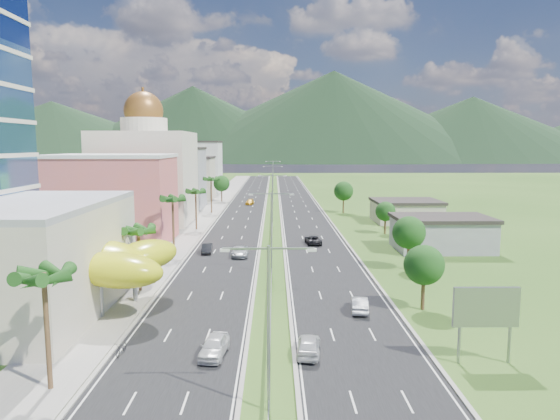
{
  "coord_description": "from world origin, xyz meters",
  "views": [
    {
      "loc": [
        0.36,
        -55.56,
        17.24
      ],
      "look_at": [
        1.3,
        22.47,
        7.0
      ],
      "focal_mm": 32.0,
      "sensor_mm": 36.0,
      "label": 1
    }
  ],
  "objects": [
    {
      "name": "midrise_white",
      "position": [
        -27.0,
        125.0,
        9.0
      ],
      "size": [
        16.0,
        15.0,
        18.0
      ],
      "primitive_type": "cube",
      "color": "silver",
      "rests_on": "ground"
    },
    {
      "name": "streetlight_median_c",
      "position": [
        0.0,
        50.0,
        6.75
      ],
      "size": [
        6.04,
        0.25,
        11.0
      ],
      "color": "gray",
      "rests_on": "ground"
    },
    {
      "name": "car_white_near_right",
      "position": [
        3.2,
        -16.26,
        0.84
      ],
      "size": [
        2.37,
        4.87,
        1.6
      ],
      "primitive_type": "imported",
      "rotation": [
        0.0,
        0.0,
        3.04
      ],
      "color": "silver",
      "rests_on": "road_right"
    },
    {
      "name": "car_white_near_left",
      "position": [
        -4.57,
        -16.43,
        0.86
      ],
      "size": [
        2.45,
        4.97,
        1.63
      ],
      "primitive_type": "imported",
      "rotation": [
        0.0,
        0.0,
        -0.11
      ],
      "color": "silver",
      "rests_on": "road_left"
    },
    {
      "name": "leafy_tree_ra",
      "position": [
        16.0,
        -5.0,
        4.78
      ],
      "size": [
        4.2,
        4.2,
        6.9
      ],
      "color": "#47301C",
      "rests_on": "ground"
    },
    {
      "name": "streetlight_median_b",
      "position": [
        0.0,
        10.0,
        6.75
      ],
      "size": [
        6.04,
        0.25,
        11.0
      ],
      "color": "gray",
      "rests_on": "ground"
    },
    {
      "name": "car_dark_left",
      "position": [
        -10.4,
        22.87,
        0.78
      ],
      "size": [
        1.87,
        4.57,
        1.47
      ],
      "primitive_type": "imported",
      "rotation": [
        0.0,
        0.0,
        0.07
      ],
      "color": "black",
      "rests_on": "road_left"
    },
    {
      "name": "palm_tree_a",
      "position": [
        -15.5,
        -22.0,
        8.02
      ],
      "size": [
        3.6,
        3.6,
        9.1
      ],
      "color": "#47301C",
      "rests_on": "ground"
    },
    {
      "name": "leafy_tree_rd",
      "position": [
        18.0,
        70.0,
        5.58
      ],
      "size": [
        4.9,
        4.9,
        8.05
      ],
      "color": "#47301C",
      "rests_on": "ground"
    },
    {
      "name": "motorcycle",
      "position": [
        -12.3,
        -16.03,
        0.71
      ],
      "size": [
        0.82,
        2.14,
        1.34
      ],
      "primitive_type": "imported",
      "rotation": [
        0.0,
        0.0,
        -0.09
      ],
      "color": "black",
      "rests_on": "road_left"
    },
    {
      "name": "leafy_tree_rb",
      "position": [
        19.0,
        12.0,
        5.18
      ],
      "size": [
        4.55,
        4.55,
        7.47
      ],
      "color": "#47301C",
      "rests_on": "ground"
    },
    {
      "name": "lime_canopy",
      "position": [
        -20.0,
        -4.0,
        4.99
      ],
      "size": [
        18.0,
        15.0,
        7.4
      ],
      "color": "#BCC212",
      "rests_on": "ground"
    },
    {
      "name": "ground",
      "position": [
        0.0,
        0.0,
        0.0
      ],
      "size": [
        500.0,
        500.0,
        0.0
      ],
      "primitive_type": "plane",
      "color": "#2D5119",
      "rests_on": "ground"
    },
    {
      "name": "palm_tree_b",
      "position": [
        -15.5,
        2.0,
        7.06
      ],
      "size": [
        3.6,
        3.6,
        8.1
      ],
      "color": "#47301C",
      "rests_on": "ground"
    },
    {
      "name": "midrise_grey",
      "position": [
        -27.0,
        80.0,
        8.0
      ],
      "size": [
        16.0,
        15.0,
        16.0
      ],
      "primitive_type": "cube",
      "color": "gray",
      "rests_on": "ground"
    },
    {
      "name": "median_guardrail",
      "position": [
        0.0,
        71.99,
        0.62
      ],
      "size": [
        0.1,
        216.06,
        0.76
      ],
      "color": "gray",
      "rests_on": "ground"
    },
    {
      "name": "car_yellow_far_left",
      "position": [
        -6.65,
        87.9,
        0.76
      ],
      "size": [
        2.63,
        5.18,
        1.44
      ],
      "primitive_type": "imported",
      "rotation": [
        0.0,
        0.0,
        -0.13
      ],
      "color": "#C08816",
      "rests_on": "road_left"
    },
    {
      "name": "streetlight_median_a",
      "position": [
        0.0,
        -25.0,
        6.75
      ],
      "size": [
        6.04,
        0.25,
        11.0
      ],
      "color": "gray",
      "rests_on": "ground"
    },
    {
      "name": "car_dark_far_right",
      "position": [
        7.16,
        29.9,
        0.78
      ],
      "size": [
        2.9,
        5.51,
        1.48
      ],
      "primitive_type": "imported",
      "rotation": [
        0.0,
        0.0,
        3.23
      ],
      "color": "black",
      "rests_on": "road_right"
    },
    {
      "name": "shed_far",
      "position": [
        30.0,
        55.0,
        2.2
      ],
      "size": [
        14.0,
        12.0,
        4.4
      ],
      "primitive_type": "cube",
      "color": "#B6AC96",
      "rests_on": "ground"
    },
    {
      "name": "domed_building",
      "position": [
        -28.0,
        55.0,
        11.35
      ],
      "size": [
        20.0,
        20.0,
        28.7
      ],
      "color": "beige",
      "rests_on": "ground"
    },
    {
      "name": "car_silver_mid_left",
      "position": [
        -4.93,
        20.33,
        0.79
      ],
      "size": [
        2.55,
        5.42,
        1.5
      ],
      "primitive_type": "imported",
      "rotation": [
        0.0,
        0.0,
        0.01
      ],
      "color": "#A0A2A8",
      "rests_on": "road_left"
    },
    {
      "name": "car_silver_right",
      "position": [
        9.25,
        -5.58,
        0.8
      ],
      "size": [
        2.18,
        4.78,
        1.52
      ],
      "primitive_type": "imported",
      "rotation": [
        0.0,
        0.0,
        3.01
      ],
      "color": "#A9ABB1",
      "rests_on": "road_right"
    },
    {
      "name": "palm_tree_c",
      "position": [
        -15.5,
        22.0,
        8.5
      ],
      "size": [
        3.6,
        3.6,
        9.6
      ],
      "color": "#47301C",
      "rests_on": "ground"
    },
    {
      "name": "road_left",
      "position": [
        -7.5,
        90.0,
        0.02
      ],
      "size": [
        11.0,
        260.0,
        0.04
      ],
      "primitive_type": "cube",
      "color": "black",
      "rests_on": "ground"
    },
    {
      "name": "leafy_tree_lfar",
      "position": [
        -15.5,
        95.0,
        5.58
      ],
      "size": [
        4.9,
        4.9,
        8.05
      ],
      "color": "#47301C",
      "rests_on": "ground"
    },
    {
      "name": "sidewalk_left",
      "position": [
        -17.0,
        90.0,
        0.06
      ],
      "size": [
        7.0,
        260.0,
        0.12
      ],
      "primitive_type": "cube",
      "color": "gray",
      "rests_on": "ground"
    },
    {
      "name": "palm_tree_d",
      "position": [
        -15.5,
        45.0,
        7.54
      ],
      "size": [
        3.6,
        3.6,
        8.6
      ],
      "color": "#47301C",
      "rests_on": "ground"
    },
    {
      "name": "streetlight_median_e",
      "position": [
        0.0,
        140.0,
        6.75
      ],
      "size": [
        6.04,
        0.25,
        11.0
      ],
      "color": "gray",
      "rests_on": "ground"
    },
    {
      "name": "billboard",
      "position": [
        17.0,
        -18.0,
        4.42
      ],
      "size": [
        5.2,
        0.35,
        6.2
      ],
      "color": "gray",
      "rests_on": "ground"
    },
    {
      "name": "pink_shophouse",
      "position": [
        -28.0,
        32.0,
        7.5
      ],
      "size": [
        20.0,
        15.0,
        15.0
      ],
      "primitive_type": "cube",
      "color": "#DA6359",
      "rests_on": "ground"
    },
    {
      "name": "road_right",
      "position": [
        7.5,
        90.0,
        0.02
      ],
      "size": [
        11.0,
        260.0,
        0.04
      ],
      "primitive_type": "cube",
      "color": "black",
      "rests_on": "ground"
    },
    {
      "name": "palm_tree_e",
      "position": [
        -15.5,
        70.0,
        8.31
      ],
      "size": [
        3.6,
        3.6,
        9.4
      ],
      "color": "#47301C",
      "rests_on": "ground"
    },
    {
      "name": "shed_near",
      "position": [
        28.0,
        25.0,
        2.5
      ],
      "size": [
        15.0,
        10.0,
        5.0
      ],
      "primitive_type": "cube",
      "color": "gray",
      "rests_on": "ground"
    },
    {
      "name": "mountain_ridge",
      "position": [
        60.0,
        450.0,
        0.0
      ],
      "size": [
        860.0,
        140.0,
        90.0
      ],
      "primitive_type": null,
      "color": "black",
      "rests_on": "ground"
    },
    {
      "name": "leafy_tree_rc",
      "position": [
        22.0,
        40.0,
        4.37
      ],
      "size": [
        3.85,
        3.85,
        6.33
      ],
      "color": "#47301C",
      "rests_on": "ground"
    },
    {
      "name": "streetlight_median_d",
      "position": [
        0.0,
        95.0,
        6.75
      ],
      "size": [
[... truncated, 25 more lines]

